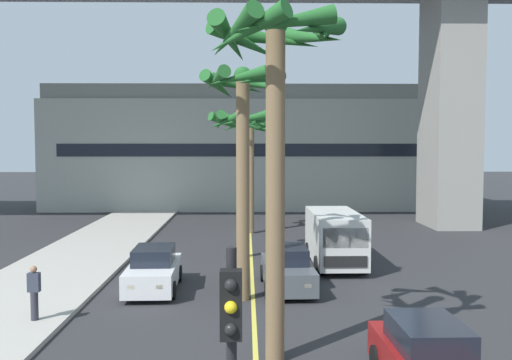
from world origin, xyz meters
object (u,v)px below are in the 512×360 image
at_px(car_queue_front, 154,271).
at_px(palm_tree_near_median, 250,138).
at_px(palm_tree_farthest_median, 275,84).
at_px(palm_tree_far_median, 244,135).
at_px(pedestrian_far_along, 34,292).
at_px(car_queue_second, 287,270).
at_px(delivery_van, 335,237).
at_px(palm_tree_mid_median, 243,121).

height_order(car_queue_front, palm_tree_near_median, palm_tree_near_median).
relative_size(palm_tree_near_median, palm_tree_farthest_median, 0.82).
bearing_deg(palm_tree_near_median, palm_tree_farthest_median, -88.78).
relative_size(palm_tree_near_median, palm_tree_far_median, 1.01).
distance_m(car_queue_front, palm_tree_far_median, 8.48).
xyz_separation_m(palm_tree_far_median, palm_tree_farthest_median, (0.80, -12.86, 1.03)).
xyz_separation_m(palm_tree_farthest_median, pedestrian_far_along, (-6.94, 2.89, -5.77)).
distance_m(car_queue_second, pedestrian_far_along, 8.76).
bearing_deg(car_queue_front, palm_tree_near_median, 74.59).
distance_m(palm_tree_far_median, pedestrian_far_along, 12.64).
bearing_deg(palm_tree_far_median, car_queue_second, -74.62).
height_order(palm_tree_far_median, palm_tree_farthest_median, palm_tree_farthest_median).
distance_m(delivery_van, palm_tree_far_median, 6.31).
distance_m(palm_tree_near_median, pedestrian_far_along, 19.02).
xyz_separation_m(delivery_van, palm_tree_mid_median, (-3.98, -5.33, 4.82)).
xyz_separation_m(car_queue_second, pedestrian_far_along, (-7.76, -4.06, 0.28)).
height_order(delivery_van, pedestrian_far_along, delivery_van).
bearing_deg(palm_tree_far_median, pedestrian_far_along, -121.59).
bearing_deg(delivery_van, car_queue_front, -151.27).
xyz_separation_m(palm_tree_far_median, pedestrian_far_along, (-6.14, -9.98, -4.74)).
xyz_separation_m(car_queue_second, palm_tree_mid_median, (-1.62, -1.42, 5.38)).
bearing_deg(palm_tree_near_median, delivery_van, -68.67).
bearing_deg(car_queue_second, palm_tree_near_median, 95.44).
height_order(palm_tree_mid_median, palm_tree_farthest_median, palm_tree_farthest_median).
bearing_deg(pedestrian_far_along, palm_tree_mid_median, 23.28).
distance_m(delivery_van, palm_tree_farthest_median, 12.57).
xyz_separation_m(delivery_van, palm_tree_farthest_median, (-3.19, -10.86, 5.48)).
bearing_deg(palm_tree_mid_median, delivery_van, 53.23).
xyz_separation_m(palm_tree_near_median, palm_tree_far_median, (-0.37, -7.26, 0.02)).
bearing_deg(car_queue_second, delivery_van, 58.88).
xyz_separation_m(palm_tree_near_median, palm_tree_farthest_median, (0.43, -20.13, 1.05)).
distance_m(car_queue_front, pedestrian_far_along, 4.91).
distance_m(palm_tree_near_median, palm_tree_mid_median, 14.61).
height_order(car_queue_second, palm_tree_far_median, palm_tree_far_median).
relative_size(palm_tree_far_median, pedestrian_far_along, 4.30).
bearing_deg(palm_tree_mid_median, pedestrian_far_along, -156.72).
relative_size(car_queue_second, pedestrian_far_along, 2.57).
bearing_deg(palm_tree_mid_median, palm_tree_far_median, 90.05).
distance_m(car_queue_second, palm_tree_farthest_median, 9.25).
bearing_deg(pedestrian_far_along, car_queue_front, 54.39).
height_order(palm_tree_near_median, palm_tree_farthest_median, palm_tree_farthest_median).
bearing_deg(palm_tree_mid_median, car_queue_front, 157.78).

